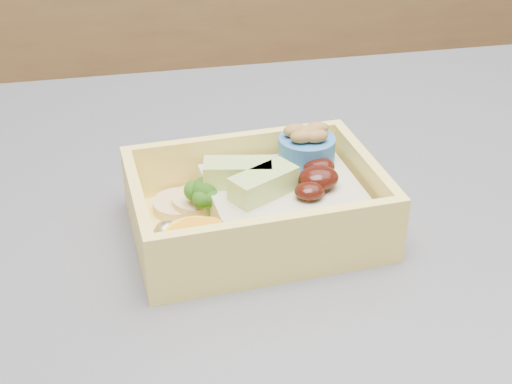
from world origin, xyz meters
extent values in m
cube|color=brown|center=(0.00, 1.20, 0.45)|extent=(3.20, 0.60, 0.90)
cube|color=#FFE269|center=(-0.20, 0.02, 0.92)|extent=(0.17, 0.13, 0.01)
cube|color=#FFE269|center=(-0.20, 0.07, 0.95)|extent=(0.16, 0.02, 0.04)
cube|color=#FFE269|center=(-0.20, -0.04, 0.95)|extent=(0.16, 0.02, 0.04)
cube|color=#FFE269|center=(-0.12, 0.02, 0.95)|extent=(0.01, 0.10, 0.04)
cube|color=#FFE269|center=(-0.28, 0.01, 0.95)|extent=(0.01, 0.10, 0.04)
cube|color=tan|center=(-0.18, 0.02, 0.94)|extent=(0.10, 0.10, 0.03)
ellipsoid|color=black|center=(-0.16, 0.01, 0.96)|extent=(0.03, 0.02, 0.01)
ellipsoid|color=black|center=(-0.16, 0.03, 0.96)|extent=(0.02, 0.02, 0.01)
ellipsoid|color=black|center=(-0.17, 0.00, 0.96)|extent=(0.02, 0.02, 0.01)
cube|color=#B2D36E|center=(-0.20, 0.01, 0.96)|extent=(0.05, 0.04, 0.02)
cube|color=#B2D36E|center=(-0.21, 0.03, 0.96)|extent=(0.05, 0.03, 0.02)
cylinder|color=#71AA5B|center=(-0.23, 0.03, 0.93)|extent=(0.01, 0.01, 0.01)
sphere|color=#295F15|center=(-0.23, 0.03, 0.95)|extent=(0.02, 0.02, 0.02)
sphere|color=#295F15|center=(-0.23, 0.03, 0.95)|extent=(0.01, 0.01, 0.01)
sphere|color=#295F15|center=(-0.24, 0.03, 0.95)|extent=(0.01, 0.01, 0.01)
sphere|color=#295F15|center=(-0.23, 0.02, 0.95)|extent=(0.01, 0.01, 0.01)
sphere|color=#295F15|center=(-0.24, 0.02, 0.95)|extent=(0.01, 0.01, 0.01)
sphere|color=#295F15|center=(-0.23, 0.04, 0.95)|extent=(0.01, 0.01, 0.01)
cylinder|color=yellow|center=(-0.25, -0.01, 0.94)|extent=(0.04, 0.04, 0.02)
cylinder|color=orange|center=(-0.25, -0.01, 0.95)|extent=(0.02, 0.02, 0.00)
cylinder|color=orange|center=(-0.25, -0.02, 0.95)|extent=(0.02, 0.02, 0.00)
cylinder|color=orange|center=(-0.24, -0.02, 0.95)|extent=(0.02, 0.02, 0.00)
cylinder|color=tan|center=(-0.25, 0.05, 0.93)|extent=(0.04, 0.04, 0.01)
cylinder|color=tan|center=(-0.24, 0.04, 0.94)|extent=(0.04, 0.04, 0.01)
ellipsoid|color=silver|center=(-0.22, 0.05, 0.94)|extent=(0.02, 0.02, 0.02)
ellipsoid|color=silver|center=(-0.26, 0.01, 0.94)|extent=(0.02, 0.02, 0.02)
cylinder|color=#316BA8|center=(-0.16, 0.05, 0.96)|extent=(0.04, 0.04, 0.02)
ellipsoid|color=brown|center=(-0.16, 0.05, 0.97)|extent=(0.02, 0.01, 0.01)
ellipsoid|color=brown|center=(-0.15, 0.05, 0.97)|extent=(0.02, 0.01, 0.01)
ellipsoid|color=brown|center=(-0.17, 0.05, 0.97)|extent=(0.02, 0.01, 0.01)
ellipsoid|color=brown|center=(-0.15, 0.04, 0.97)|extent=(0.02, 0.01, 0.01)
ellipsoid|color=brown|center=(-0.16, 0.04, 0.97)|extent=(0.02, 0.01, 0.01)
camera|label=1|loc=(-0.28, -0.37, 1.19)|focal=50.00mm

